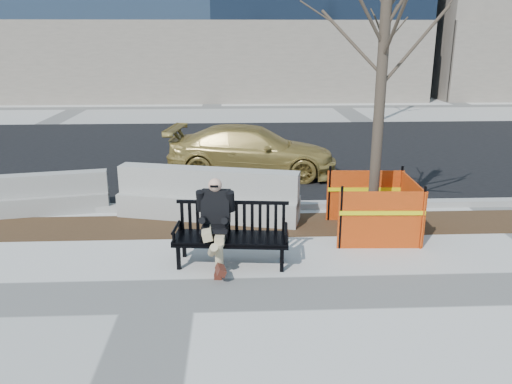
% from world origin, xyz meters
% --- Properties ---
extents(ground, '(120.00, 120.00, 0.00)m').
position_xyz_m(ground, '(0.00, 0.00, 0.00)').
color(ground, beige).
rests_on(ground, ground).
extents(mulch_strip, '(40.00, 1.20, 0.02)m').
position_xyz_m(mulch_strip, '(0.00, 2.60, 0.00)').
color(mulch_strip, '#47301C').
rests_on(mulch_strip, ground).
extents(asphalt_street, '(60.00, 10.40, 0.01)m').
position_xyz_m(asphalt_street, '(0.00, 8.80, 0.00)').
color(asphalt_street, black).
rests_on(asphalt_street, ground).
extents(curb, '(60.00, 0.25, 0.12)m').
position_xyz_m(curb, '(0.00, 3.55, 0.06)').
color(curb, '#9E9B93').
rests_on(curb, ground).
extents(bench, '(1.81, 0.80, 0.93)m').
position_xyz_m(bench, '(0.95, 0.97, 0.00)').
color(bench, black).
rests_on(bench, ground).
extents(seated_man, '(0.64, 0.98, 1.30)m').
position_xyz_m(seated_man, '(0.71, 1.04, 0.00)').
color(seated_man, black).
rests_on(seated_man, ground).
extents(tree_fence, '(2.19, 2.19, 5.27)m').
position_xyz_m(tree_fence, '(3.39, 2.12, 0.00)').
color(tree_fence, '#F44812').
rests_on(tree_fence, ground).
extents(sedan, '(4.34, 2.33, 1.20)m').
position_xyz_m(sedan, '(1.46, 6.22, 0.00)').
color(sedan, '#9F853D').
rests_on(sedan, ground).
extents(jersey_barrier_left, '(2.81, 1.07, 0.79)m').
position_xyz_m(jersey_barrier_left, '(-2.86, 3.48, 0.00)').
color(jersey_barrier_left, gray).
rests_on(jersey_barrier_left, ground).
extents(jersey_barrier_right, '(3.48, 1.50, 0.98)m').
position_xyz_m(jersey_barrier_right, '(0.51, 3.05, 0.00)').
color(jersey_barrier_right, '#A3A098').
rests_on(jersey_barrier_right, ground).
extents(far_tree_right, '(2.66, 2.66, 5.54)m').
position_xyz_m(far_tree_right, '(6.86, 14.29, 0.00)').
color(far_tree_right, '#43382B').
rests_on(far_tree_right, ground).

